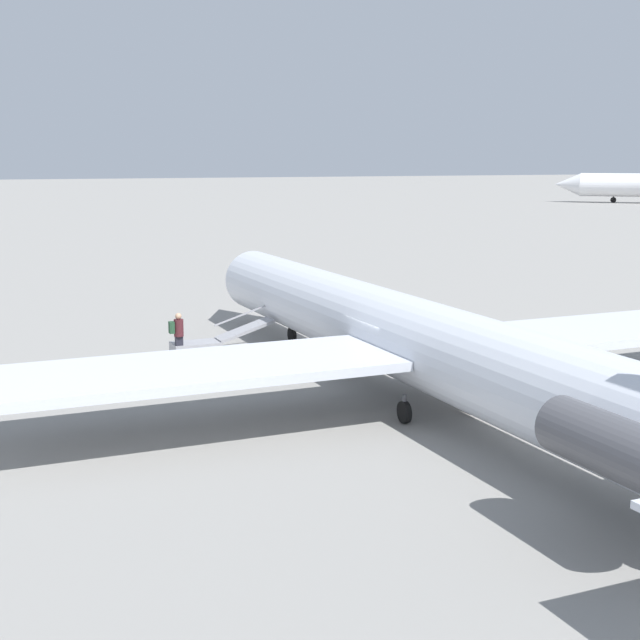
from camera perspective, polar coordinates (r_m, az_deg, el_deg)
The scene contains 4 objects.
ground_plane at distance 28.59m, azimuth 4.82°, elevation -4.83°, with size 600.00×600.00×0.00m, color gray.
airplane_main at distance 27.27m, azimuth 5.86°, elevation -1.20°, with size 33.86×25.84×6.82m.
boarding_stairs at distance 34.59m, azimuth -7.32°, elevation -1.57°, with size 1.14×4.04×1.70m.
passenger at distance 33.86m, azimuth -9.08°, elevation -0.79°, with size 0.36×0.54×1.74m.
Camera 1 is at (-24.58, 12.53, 7.48)m, focal length 50.00 mm.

